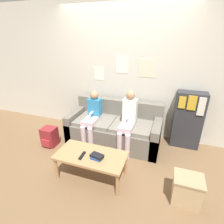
# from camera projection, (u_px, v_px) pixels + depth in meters

# --- Properties ---
(ground_plane) EXTENTS (10.00, 10.00, 0.00)m
(ground_plane) POSITION_uv_depth(u_px,v_px,m) (105.00, 155.00, 3.11)
(ground_plane) COLOR brown
(wall_back) EXTENTS (8.00, 0.06, 2.60)m
(wall_back) POSITION_uv_depth(u_px,v_px,m) (122.00, 72.00, 3.43)
(wall_back) COLOR beige
(wall_back) RESTS_ON ground_plane
(couch) EXTENTS (1.76, 0.78, 0.78)m
(couch) POSITION_uv_depth(u_px,v_px,m) (114.00, 129.00, 3.43)
(couch) COLOR #6B665B
(couch) RESTS_ON ground_plane
(coffee_table) EXTENTS (1.01, 0.51, 0.39)m
(coffee_table) POSITION_uv_depth(u_px,v_px,m) (91.00, 157.00, 2.52)
(coffee_table) COLOR #AD7F51
(coffee_table) RESTS_ON ground_plane
(person_left) EXTENTS (0.24, 0.54, 1.03)m
(person_left) POSITION_uv_depth(u_px,v_px,m) (92.00, 116.00, 3.26)
(person_left) COLOR silver
(person_left) RESTS_ON ground_plane
(person_right) EXTENTS (0.24, 0.54, 1.10)m
(person_right) POSITION_uv_depth(u_px,v_px,m) (128.00, 120.00, 3.05)
(person_right) COLOR silver
(person_right) RESTS_ON ground_plane
(tv_remote) EXTENTS (0.05, 0.17, 0.02)m
(tv_remote) POSITION_uv_depth(u_px,v_px,m) (82.00, 156.00, 2.47)
(tv_remote) COLOR black
(tv_remote) RESTS_ON coffee_table
(book_stack) EXTENTS (0.20, 0.15, 0.06)m
(book_stack) POSITION_uv_depth(u_px,v_px,m) (97.00, 156.00, 2.42)
(book_stack) COLOR #23519E
(book_stack) RESTS_ON coffee_table
(bookshelf) EXTENTS (0.50, 0.27, 1.07)m
(bookshelf) POSITION_uv_depth(u_px,v_px,m) (188.00, 120.00, 3.19)
(bookshelf) COLOR #2D2D33
(bookshelf) RESTS_ON ground_plane
(storage_box) EXTENTS (0.35, 0.29, 0.38)m
(storage_box) POSITION_uv_depth(u_px,v_px,m) (187.00, 189.00, 2.18)
(storage_box) COLOR tan
(storage_box) RESTS_ON ground_plane
(backpack) EXTENTS (0.26, 0.26, 0.37)m
(backpack) POSITION_uv_depth(u_px,v_px,m) (50.00, 137.00, 3.34)
(backpack) COLOR maroon
(backpack) RESTS_ON ground_plane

